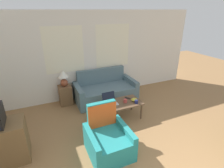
% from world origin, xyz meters
% --- Properties ---
extents(wall_back, '(6.97, 0.06, 2.60)m').
position_xyz_m(wall_back, '(-0.00, 4.18, 1.31)').
color(wall_back, white).
rests_on(wall_back, ground_plane).
extents(couch, '(1.83, 0.91, 0.91)m').
position_xyz_m(couch, '(0.20, 3.71, 0.28)').
color(couch, slate).
rests_on(couch, ground_plane).
extents(armchair, '(0.78, 0.83, 0.95)m').
position_xyz_m(armchair, '(-0.57, 1.64, 0.27)').
color(armchair, teal).
rests_on(armchair, ground_plane).
extents(side_table, '(0.35, 0.35, 0.57)m').
position_xyz_m(side_table, '(-0.97, 3.90, 0.29)').
color(side_table, brown).
rests_on(side_table, ground_plane).
extents(table_lamp, '(0.29, 0.29, 0.47)m').
position_xyz_m(table_lamp, '(-0.97, 3.90, 0.85)').
color(table_lamp, brown).
rests_on(table_lamp, side_table).
extents(coffee_table, '(1.10, 0.59, 0.44)m').
position_xyz_m(coffee_table, '(0.15, 2.58, 0.40)').
color(coffee_table, brown).
rests_on(coffee_table, ground_plane).
extents(laptop, '(0.33, 0.31, 0.25)m').
position_xyz_m(laptop, '(-0.08, 2.67, 0.50)').
color(laptop, '#B7B7BC').
rests_on(laptop, coffee_table).
extents(cup_navy, '(0.09, 0.09, 0.09)m').
position_xyz_m(cup_navy, '(0.29, 2.55, 0.49)').
color(cup_navy, '#B23D38').
rests_on(cup_navy, coffee_table).
extents(cup_yellow, '(0.08, 0.08, 0.09)m').
position_xyz_m(cup_yellow, '(0.52, 2.40, 0.49)').
color(cup_yellow, '#191E4C').
rests_on(cup_yellow, coffee_table).
extents(snack_bowl, '(0.16, 0.16, 0.06)m').
position_xyz_m(snack_bowl, '(0.54, 2.53, 0.48)').
color(snack_bowl, gold).
rests_on(snack_bowl, coffee_table).
extents(tv_remote, '(0.11, 0.15, 0.02)m').
position_xyz_m(tv_remote, '(0.45, 2.72, 0.45)').
color(tv_remote, black).
rests_on(tv_remote, coffee_table).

